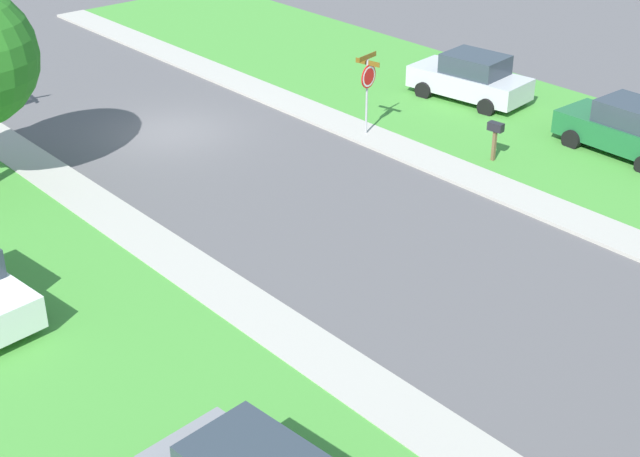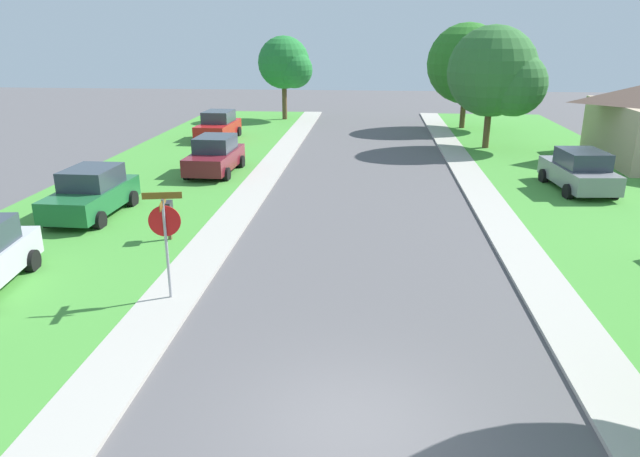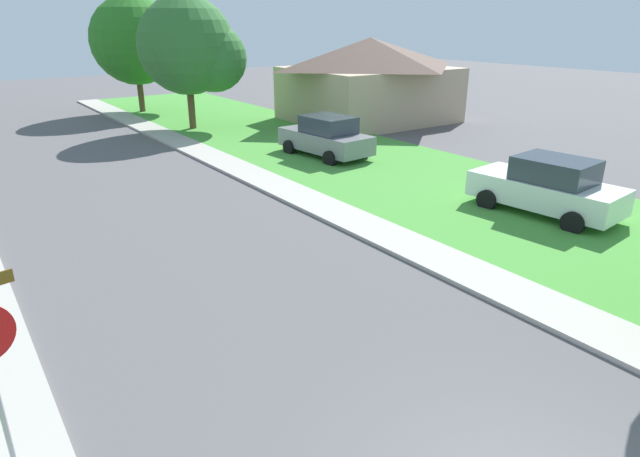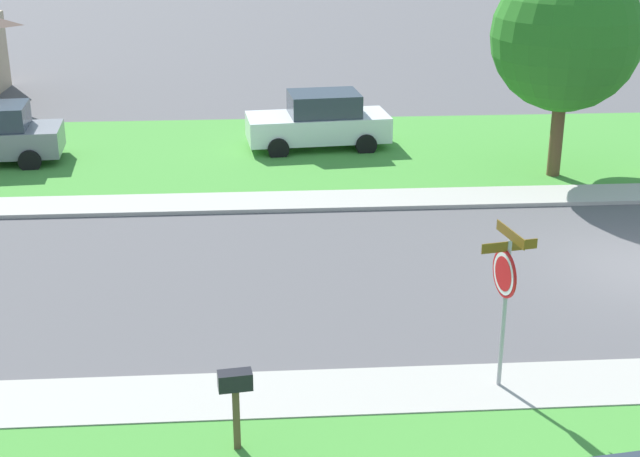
# 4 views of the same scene
# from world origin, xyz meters

# --- Properties ---
(sidewalk_east) EXTENTS (1.40, 56.00, 0.10)m
(sidewalk_east) POSITION_xyz_m (4.70, 12.00, 0.05)
(sidewalk_east) COLOR #ADA89E
(sidewalk_east) RESTS_ON ground
(lawn_east) EXTENTS (8.00, 56.00, 0.08)m
(lawn_east) POSITION_xyz_m (9.40, 12.00, 0.04)
(lawn_east) COLOR #479338
(lawn_east) RESTS_ON ground
(sidewalk_west) EXTENTS (1.40, 56.00, 0.10)m
(sidewalk_west) POSITION_xyz_m (-4.70, 12.00, 0.05)
(sidewalk_west) COLOR #ADA89E
(sidewalk_west) RESTS_ON ground
(stop_sign_far_corner) EXTENTS (0.91, 0.91, 2.77)m
(stop_sign_far_corner) POSITION_xyz_m (-4.67, 4.51, 1.89)
(stop_sign_far_corner) COLOR #9E9EA3
(stop_sign_far_corner) RESTS_ON ground
(car_white_behind_trees) EXTENTS (2.36, 4.46, 1.76)m
(car_white_behind_trees) POSITION_xyz_m (9.75, 6.40, 0.87)
(car_white_behind_trees) COLOR white
(car_white_behind_trees) RESTS_ON ground
(tree_sidewalk_far) EXTENTS (4.27, 3.97, 5.89)m
(tree_sidewalk_far) POSITION_xyz_m (6.60, -0.05, 3.77)
(tree_sidewalk_far) COLOR brown
(tree_sidewalk_far) RESTS_ON ground
(mailbox) EXTENTS (0.30, 0.51, 1.31)m
(mailbox) POSITION_xyz_m (-6.11, 8.66, 1.01)
(mailbox) COLOR brown
(mailbox) RESTS_ON ground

